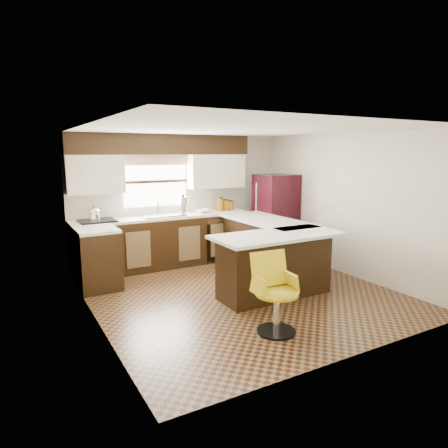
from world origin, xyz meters
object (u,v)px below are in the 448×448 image
bar_chair (277,294)px  peninsula_long (265,248)px  peninsula_return (275,266)px  refrigerator (276,216)px

bar_chair → peninsula_long: bearing=62.8°
peninsula_long → bar_chair: bearing=-122.0°
peninsula_long → bar_chair: (-1.24, -1.99, 0.02)m
peninsula_return → bar_chair: bar_chair is taller
peninsula_long → bar_chair: size_ratio=2.08×
refrigerator → peninsula_long: bearing=-134.8°
peninsula_return → peninsula_long: bearing=61.7°
refrigerator → peninsula_return: bearing=-126.8°
peninsula_long → peninsula_return: bearing=-118.3°
refrigerator → bar_chair: refrigerator is taller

